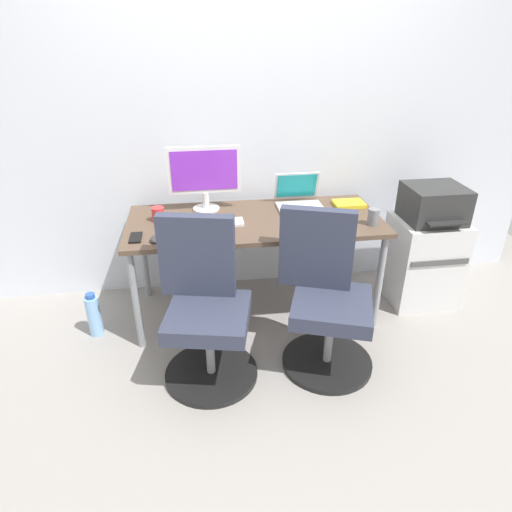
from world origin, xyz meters
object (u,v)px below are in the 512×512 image
object	(u,v)px
desktop_monitor	(204,174)
coffee_mug	(158,214)
office_chair_left	(205,309)
open_laptop	(299,199)
side_cabinet	(423,260)
printer	(434,204)
water_bottle_on_floor	(94,315)
office_chair_right	(325,300)

from	to	relation	value
desktop_monitor	coffee_mug	bearing A→B (deg)	-153.38
office_chair_left	desktop_monitor	bearing A→B (deg)	85.96
desktop_monitor	coffee_mug	size ratio (longest dim) A/B	5.22
desktop_monitor	open_laptop	xyz separation A→B (m)	(0.64, -0.03, -0.20)
side_cabinet	desktop_monitor	world-z (taller)	desktop_monitor
open_laptop	printer	bearing A→B (deg)	-13.48
side_cabinet	water_bottle_on_floor	bearing A→B (deg)	-177.17
side_cabinet	desktop_monitor	bearing A→B (deg)	171.17
office_chair_right	desktop_monitor	xyz separation A→B (m)	(-0.63, 0.80, 0.53)
side_cabinet	desktop_monitor	xyz separation A→B (m)	(-1.53, 0.24, 0.64)
side_cabinet	printer	xyz separation A→B (m)	(0.00, -0.00, 0.44)
water_bottle_on_floor	desktop_monitor	distance (m)	1.17
water_bottle_on_floor	coffee_mug	xyz separation A→B (m)	(0.46, 0.19, 0.60)
office_chair_right	water_bottle_on_floor	distance (m)	1.50
desktop_monitor	printer	bearing A→B (deg)	-8.86
side_cabinet	water_bottle_on_floor	xyz separation A→B (m)	(-2.30, -0.11, -0.17)
office_chair_left	desktop_monitor	world-z (taller)	desktop_monitor
office_chair_right	side_cabinet	size ratio (longest dim) A/B	1.48
coffee_mug	office_chair_left	bearing A→B (deg)	-68.11
water_bottle_on_floor	open_laptop	xyz separation A→B (m)	(1.41, 0.33, 0.61)
printer	water_bottle_on_floor	world-z (taller)	printer
side_cabinet	printer	distance (m)	0.44
office_chair_left	water_bottle_on_floor	xyz separation A→B (m)	(-0.72, 0.44, -0.28)
side_cabinet	coffee_mug	distance (m)	1.89
water_bottle_on_floor	desktop_monitor	xyz separation A→B (m)	(0.77, 0.35, 0.81)
office_chair_left	water_bottle_on_floor	distance (m)	0.89
printer	water_bottle_on_floor	distance (m)	2.38
office_chair_left	desktop_monitor	size ratio (longest dim) A/B	1.96
office_chair_right	coffee_mug	size ratio (longest dim) A/B	10.22
office_chair_left	printer	size ratio (longest dim) A/B	2.35
desktop_monitor	coffee_mug	distance (m)	0.40
office_chair_left	open_laptop	bearing A→B (deg)	47.89
desktop_monitor	open_laptop	distance (m)	0.67
water_bottle_on_floor	desktop_monitor	world-z (taller)	desktop_monitor
office_chair_right	open_laptop	size ratio (longest dim) A/B	3.03
side_cabinet	open_laptop	bearing A→B (deg)	166.58
printer	side_cabinet	bearing A→B (deg)	90.00
printer	coffee_mug	distance (m)	1.84
office_chair_right	office_chair_left	bearing A→B (deg)	179.82
office_chair_left	office_chair_right	distance (m)	0.69
office_chair_left	office_chair_right	size ratio (longest dim) A/B	1.00
side_cabinet	desktop_monitor	distance (m)	1.67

